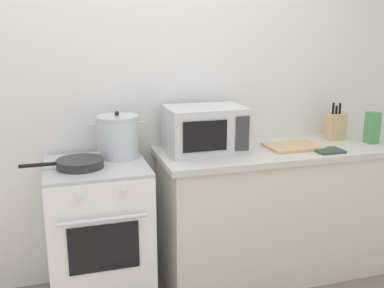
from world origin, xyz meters
name	(u,v)px	position (x,y,z in m)	size (l,w,h in m)	color
back_wall	(183,96)	(0.30, 0.97, 1.25)	(4.40, 0.10, 2.50)	silver
lower_cabinet_right	(279,214)	(0.90, 0.62, 0.44)	(1.64, 0.56, 0.88)	beige
countertop_right	(282,151)	(0.90, 0.62, 0.90)	(1.70, 0.60, 0.04)	beige
stove	(99,235)	(-0.35, 0.60, 0.46)	(0.60, 0.64, 0.92)	white
stock_pot	(118,136)	(-0.20, 0.72, 1.05)	(0.35, 0.26, 0.29)	silver
frying_pan	(79,163)	(-0.45, 0.56, 0.95)	(0.47, 0.27, 0.05)	#28282B
microwave	(205,130)	(0.36, 0.68, 1.07)	(0.50, 0.37, 0.30)	silver
cutting_board	(293,147)	(0.97, 0.60, 0.93)	(0.36, 0.26, 0.02)	tan
knife_block	(335,126)	(1.39, 0.74, 1.02)	(0.13, 0.10, 0.27)	tan
pasta_box	(372,128)	(1.58, 0.57, 1.03)	(0.08, 0.08, 0.22)	#4C9356
oven_mitt	(329,151)	(1.14, 0.44, 0.93)	(0.18, 0.14, 0.02)	#384C42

